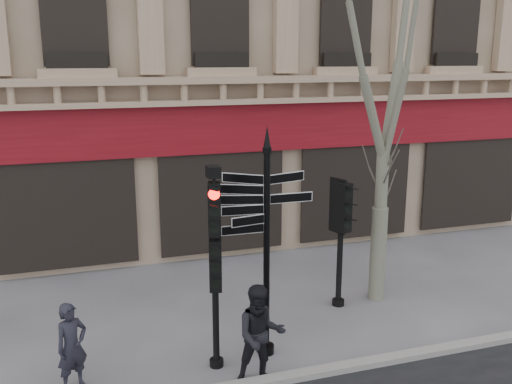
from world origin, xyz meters
TOP-DOWN VIEW (x-y plane):
  - ground at (0.00, 0.00)m, footprint 80.00×80.00m
  - kerb at (0.00, -1.40)m, footprint 80.00×0.25m
  - fingerpost at (-0.55, -0.39)m, footprint 2.11×2.11m
  - traffic_signal_main at (-1.55, -0.55)m, footprint 0.47×0.38m
  - traffic_signal_secondary at (1.67, 1.12)m, footprint 0.56×0.47m
  - plane_tree at (2.66, 1.17)m, footprint 3.15×3.15m
  - pedestrian_a at (-3.99, -0.49)m, footprint 0.66×0.59m
  - pedestrian_b at (-0.97, -1.30)m, footprint 0.94×0.78m

SIDE VIEW (x-z plane):
  - ground at x=0.00m, z-range 0.00..0.00m
  - kerb at x=0.00m, z-range 0.00..0.12m
  - pedestrian_a at x=-3.99m, z-range 0.00..1.52m
  - pedestrian_b at x=-0.97m, z-range 0.00..1.77m
  - traffic_signal_secondary at x=1.67m, z-range 0.56..3.38m
  - traffic_signal_main at x=-1.55m, z-range 0.48..4.16m
  - fingerpost at x=-0.55m, z-range 0.74..5.03m
  - plane_tree at x=2.66m, z-range 1.69..10.07m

